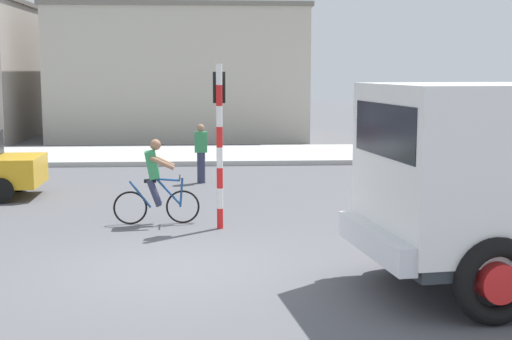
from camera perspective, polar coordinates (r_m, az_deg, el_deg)
name	(u,v)px	position (r m, az deg, el deg)	size (l,w,h in m)	color
ground_plane	(175,269)	(11.36, -6.43, -7.82)	(120.00, 120.00, 0.00)	#56565B
sidewalk_far	(196,155)	(25.64, -4.78, 1.22)	(80.00, 5.00, 0.16)	#ADADA8
cyclist	(156,182)	(14.47, -8.01, -0.93)	(1.73, 0.50, 1.72)	black
traffic_light_pole	(219,123)	(13.88, -2.94, 3.76)	(0.24, 0.43, 3.20)	red
car_white_mid	(471,144)	(22.95, 16.77, 1.97)	(4.19, 2.28, 1.60)	red
pedestrian_near_kerb	(201,152)	(19.64, -4.40, 1.41)	(0.34, 0.22, 1.62)	#2D334C
building_mid_block	(181,73)	(33.50, -5.99, 7.71)	(11.30, 7.45, 5.89)	#B2AD9E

